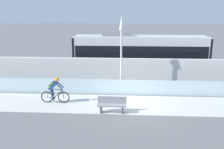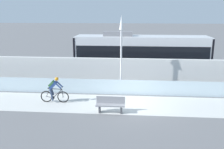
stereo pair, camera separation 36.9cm
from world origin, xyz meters
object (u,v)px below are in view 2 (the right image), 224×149
Objects in this scene: tram at (141,55)px; lamp_post_antenna at (121,45)px; bench at (111,104)px; cyclist_on_bike at (54,90)px.

tram is 2.13× the size of lamp_post_antenna.
bench is (-1.86, -8.14, -1.41)m from tram.
bench is at bearing -19.77° from cyclist_on_bike.
lamp_post_antenna is at bearing -107.26° from tram.
lamp_post_antenna reaches higher than cyclist_on_bike.
tram is at bearing 51.61° from cyclist_on_bike.
tram is 8.81m from cyclist_on_bike.
bench is (3.57, -1.28, -0.32)m from cyclist_on_bike.
bench is (-0.40, -3.44, -2.81)m from lamp_post_antenna.
lamp_post_antenna is 4.46m from bench.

